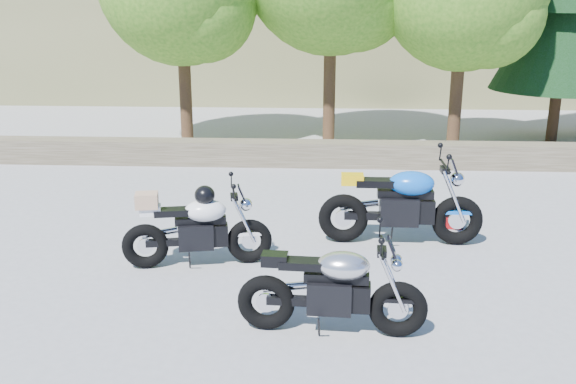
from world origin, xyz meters
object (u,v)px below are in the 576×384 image
(backpack, at_px, (454,215))
(silver_bike, at_px, (333,290))
(blue_bike, at_px, (402,205))
(white_bike, at_px, (196,227))

(backpack, bearing_deg, silver_bike, -108.64)
(silver_bike, distance_m, backpack, 3.82)
(blue_bike, xyz_separation_m, backpack, (0.88, 0.72, -0.37))
(white_bike, distance_m, backpack, 3.94)
(white_bike, distance_m, blue_bike, 2.84)
(blue_bike, distance_m, backpack, 1.19)
(silver_bike, height_order, white_bike, white_bike)
(white_bike, height_order, blue_bike, blue_bike)
(white_bike, xyz_separation_m, blue_bike, (2.68, 0.94, 0.04))
(silver_bike, height_order, backpack, silver_bike)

